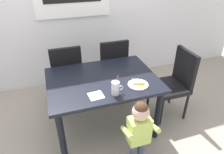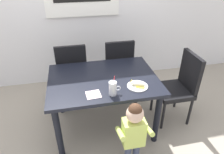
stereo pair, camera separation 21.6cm
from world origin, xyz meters
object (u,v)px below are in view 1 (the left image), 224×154
Objects in this scene: dining_table at (103,86)px; snack_plate at (138,85)px; dining_chair_far at (175,80)px; milk_cup at (116,89)px; peeled_banana at (139,83)px; paper_napkin at (96,96)px; dining_chair_right at (112,65)px; dining_chair_left at (67,72)px; toddler_standing at (139,128)px.

snack_plate is (0.34, -0.26, 0.11)m from dining_table.
milk_cup is at bearing -72.04° from dining_chair_far.
peeled_banana is at bearing 15.52° from milk_cup.
paper_napkin is at bearing -174.40° from peeled_banana.
dining_chair_right is 1.10m from milk_cup.
milk_cup is at bearing -163.80° from snack_plate.
snack_plate is 0.03m from peeled_banana.
snack_plate reaches higher than dining_table.
toddler_standing is (0.54, -1.33, -0.02)m from dining_chair_left.
peeled_banana is at bearing -36.75° from dining_table.
peeled_banana reaches higher than snack_plate.
toddler_standing reaches higher than snack_plate.
toddler_standing is at bearing -111.53° from peeled_banana.
milk_cup is (0.40, -1.01, 0.27)m from dining_chair_left.
dining_table is 1.34× the size of dining_chair_far.
dining_chair_left is at bearing 101.56° from paper_napkin.
dining_chair_right reaches higher than paper_napkin.
milk_cup reaches higher than toddler_standing.
dining_chair_left is (-0.35, 0.66, -0.10)m from dining_table.
dining_table is at bearing 63.35° from dining_chair_right.
dining_chair_far is 4.17× the size of snack_plate.
dining_chair_left is 1.01m from paper_napkin.
snack_plate is at bearing -71.27° from dining_chair_far.
milk_cup is 1.07× the size of snack_plate.
dining_chair_far is at bearing 37.62° from toddler_standing.
milk_cup is (-0.97, -0.31, 0.27)m from dining_chair_far.
dining_chair_far is at bearing 19.05° from peeled_banana.
peeled_banana is 1.16× the size of paper_napkin.
dining_chair_right is at bearing 63.29° from paper_napkin.
dining_table is 0.45m from peeled_banana.
milk_cup reaches higher than peeled_banana.
dining_chair_far is at bearing 13.43° from paper_napkin.
paper_napkin is (-0.16, -0.31, 0.10)m from dining_table.
paper_napkin is at bearing 63.29° from dining_chair_right.
paper_napkin is (-0.50, -0.05, -0.00)m from snack_plate.
dining_chair_left and dining_chair_far have the same top height.
dining_chair_right is 1.15× the size of toddler_standing.
paper_napkin reaches higher than dining_table.
milk_cup is 1.65× the size of paper_napkin.
dining_chair_far is 1.05m from milk_cup.
snack_plate is (0.70, -0.92, 0.21)m from dining_chair_left.
milk_cup reaches higher than snack_plate.
dining_chair_far is (1.37, -0.69, 0.00)m from dining_chair_left.
peeled_banana is (0.00, -0.00, 0.03)m from snack_plate.
snack_plate is (-0.67, -0.23, 0.21)m from dining_chair_far.
dining_chair_far is at bearing 18.73° from snack_plate.
dining_chair_right is at bearing 90.42° from peeled_banana.
dining_chair_left is 1.12m from milk_cup.
paper_napkin is (0.20, -0.97, 0.20)m from dining_chair_left.
dining_table is 5.58× the size of snack_plate.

